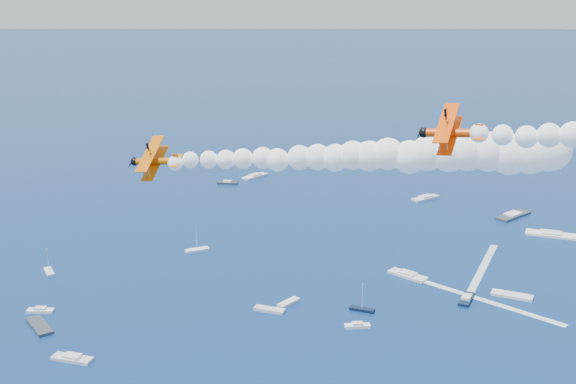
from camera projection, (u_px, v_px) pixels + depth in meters
The scene contains 5 objects.
biplane_lead at pixel (452, 133), 88.15m from camera, with size 7.68×8.62×5.19m, color #FF4805, non-canonical shape.
biplane_trail at pixel (156, 161), 109.85m from camera, with size 7.76×8.70×5.24m, color #D75B04, non-canonical shape.
smoke_trail_trail at pixel (353, 157), 103.32m from camera, with size 55.22×22.20×10.25m, color white, non-canonical shape.
spectator_boats at pixel (448, 271), 202.64m from camera, with size 237.38×157.99×0.70m.
boat_wakes at pixel (559, 283), 195.77m from camera, with size 75.78×61.78×0.04m.
Camera 1 is at (51.79, -62.78, 79.38)m, focal length 46.62 mm.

